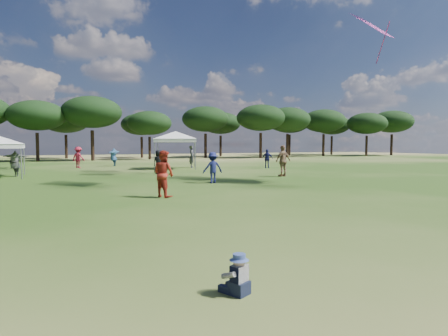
{
  "coord_description": "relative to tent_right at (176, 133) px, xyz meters",
  "views": [
    {
      "loc": [
        -2.11,
        -2.4,
        1.91
      ],
      "look_at": [
        0.38,
        2.72,
        1.55
      ],
      "focal_mm": 30.0,
      "sensor_mm": 36.0,
      "label": 1
    }
  ],
  "objects": [
    {
      "name": "tree_line",
      "position": [
        -4.89,
        21.87,
        2.62
      ],
      "size": [
        108.78,
        17.63,
        7.77
      ],
      "color": "black",
      "rests_on": "ground"
    },
    {
      "name": "tent_right",
      "position": [
        0.0,
        0.0,
        0.0
      ],
      "size": [
        6.02,
        6.02,
        3.23
      ],
      "rotation": [
        0.0,
        0.0,
        -0.36
      ],
      "color": "gray",
      "rests_on": "ground"
    },
    {
      "name": "festival_crowd",
      "position": [
        -8.95,
        -4.13,
        -1.98
      ],
      "size": [
        30.01,
        22.18,
        1.87
      ],
      "color": "beige",
      "rests_on": "ground"
    },
    {
      "name": "toddler",
      "position": [
        -7.19,
        -23.81,
        -2.57
      ],
      "size": [
        0.4,
        0.43,
        0.53
      ],
      "rotation": [
        0.0,
        0.0,
        0.42
      ],
      "color": "black",
      "rests_on": "ground"
    }
  ]
}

